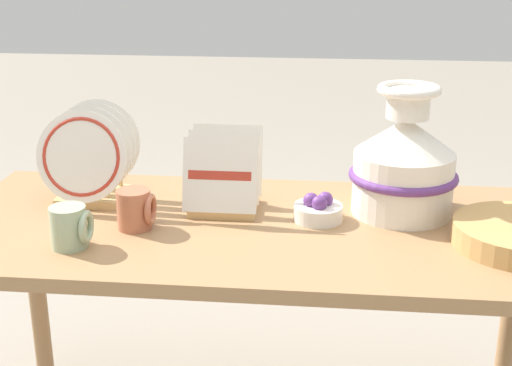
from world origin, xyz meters
The scene contains 7 objects.
display_table centered at (0.00, 0.00, 0.63)m, with size 1.59×0.71×0.71m.
ceramic_vase centered at (0.37, 0.12, 0.85)m, with size 0.28×0.28×0.34m.
dish_rack_round_plates centered at (-0.47, 0.12, 0.82)m, with size 0.24×0.21×0.26m.
dish_rack_square_plates centered at (-0.09, 0.09, 0.78)m, with size 0.19×0.19×0.21m.
mug_terracotta_glaze centered at (-0.29, -0.06, 0.76)m, with size 0.09×0.09×0.10m.
mug_sage_glaze centered at (-0.42, -0.19, 0.76)m, with size 0.09×0.09×0.10m.
fruit_bowl centered at (0.16, 0.04, 0.74)m, with size 0.13×0.13×0.07m.
Camera 1 is at (0.17, -1.67, 1.40)m, focal length 50.00 mm.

